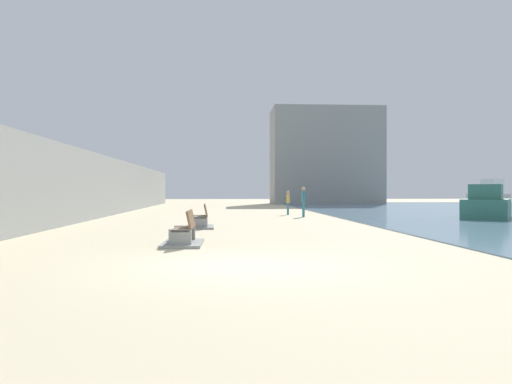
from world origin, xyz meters
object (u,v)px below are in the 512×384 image
Objects in this scene: person_standing at (303,199)px; bench_near at (184,237)px; bench_far at (201,222)px; person_walking at (288,201)px; boat_nearest at (489,197)px; boat_far_right at (487,205)px.

bench_near is at bearing -111.61° from person_standing.
person_walking reaches higher than bench_far.
bench_near is 1.22× the size of person_standing.
boat_nearest is at bearing 38.16° from person_standing.
bench_far is at bearing -160.05° from boat_far_right.
boat_far_right reaches higher than bench_near.
bench_far is at bearing -115.05° from person_walking.
boat_nearest reaches higher than person_walking.
person_walking is 0.30× the size of boat_far_right.
bench_far is 1.23× the size of person_standing.
boat_far_right is at bearing -118.63° from boat_nearest.
person_walking is 0.33× the size of boat_nearest.
person_walking is 11.32m from boat_far_right.
person_standing is 9.85m from boat_far_right.
person_walking is at bearing -147.87° from boat_nearest.
boat_far_right is 1.11× the size of boat_nearest.
boat_nearest reaches higher than bench_near.
boat_far_right reaches higher than bench_far.
boat_far_right is at bearing 19.95° from bench_far.
boat_far_right is at bearing -14.88° from person_standing.
person_walking is at bearing 64.95° from bench_far.
bench_far is 0.42× the size of boat_far_right.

